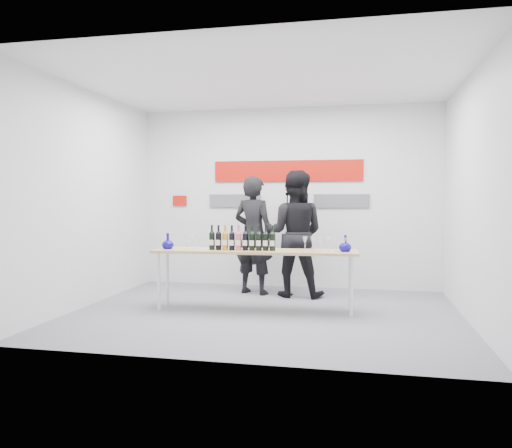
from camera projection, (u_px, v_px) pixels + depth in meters
name	position (u px, v px, depth m)	size (l,w,h in m)	color
ground	(265.00, 313.00, 6.50)	(5.00, 5.00, 0.00)	slate
back_wall	(287.00, 198.00, 8.38)	(5.00, 0.04, 3.00)	silver
signage	(284.00, 180.00, 8.34)	(3.38, 0.02, 0.79)	#BA1208
tasting_table	(254.00, 255.00, 6.60)	(2.73, 0.70, 0.81)	tan
wine_bottles	(242.00, 238.00, 6.55)	(0.89, 0.13, 0.33)	black
decanter_left	(168.00, 241.00, 6.74)	(0.16, 0.16, 0.21)	#0F0786
decanter_right	(345.00, 243.00, 6.39)	(0.16, 0.16, 0.21)	#0F0786
glasses_left	(192.00, 242.00, 6.72)	(0.17, 0.23, 0.18)	silver
glasses_right	(324.00, 244.00, 6.46)	(0.57, 0.25, 0.18)	silver
presenter_left	(254.00, 235.00, 7.77)	(0.67, 0.44, 1.84)	black
presenter_right	(294.00, 234.00, 7.57)	(0.93, 0.72, 1.91)	black
mic_stand	(287.00, 264.00, 7.69)	(0.18, 0.18, 1.58)	black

